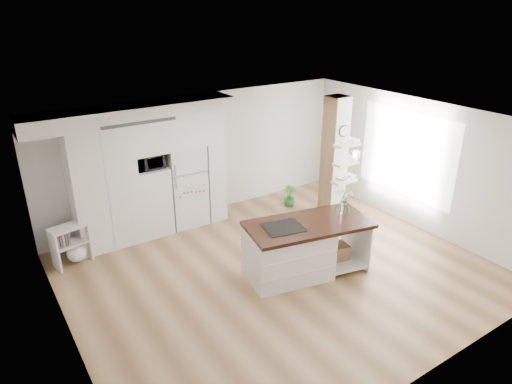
{
  "coord_description": "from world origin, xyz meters",
  "views": [
    {
      "loc": [
        -4.18,
        -5.58,
        4.5
      ],
      "look_at": [
        0.1,
        0.9,
        1.21
      ],
      "focal_mm": 32.0,
      "sensor_mm": 36.0,
      "label": 1
    }
  ],
  "objects_px": {
    "floor_plant_a": "(342,207)",
    "kitchen_island": "(295,249)",
    "refrigerator": "(185,185)",
    "bookshelf": "(73,247)"
  },
  "relations": [
    {
      "from": "kitchen_island",
      "to": "floor_plant_a",
      "type": "distance_m",
      "value": 2.64
    },
    {
      "from": "refrigerator",
      "to": "floor_plant_a",
      "type": "xyz_separation_m",
      "value": [
        3.01,
        -1.64,
        -0.63
      ]
    },
    {
      "from": "refrigerator",
      "to": "floor_plant_a",
      "type": "height_order",
      "value": "refrigerator"
    },
    {
      "from": "refrigerator",
      "to": "kitchen_island",
      "type": "height_order",
      "value": "refrigerator"
    },
    {
      "from": "floor_plant_a",
      "to": "kitchen_island",
      "type": "bearing_deg",
      "value": -151.85
    },
    {
      "from": "refrigerator",
      "to": "bookshelf",
      "type": "xyz_separation_m",
      "value": [
        -2.45,
        -0.34,
        -0.55
      ]
    },
    {
      "from": "bookshelf",
      "to": "refrigerator",
      "type": "bearing_deg",
      "value": -4.81
    },
    {
      "from": "kitchen_island",
      "to": "floor_plant_a",
      "type": "xyz_separation_m",
      "value": [
        2.32,
        1.24,
        -0.25
      ]
    },
    {
      "from": "kitchen_island",
      "to": "bookshelf",
      "type": "height_order",
      "value": "kitchen_island"
    },
    {
      "from": "refrigerator",
      "to": "kitchen_island",
      "type": "bearing_deg",
      "value": -76.4
    }
  ]
}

